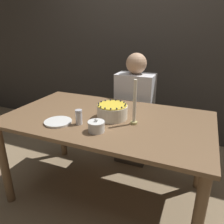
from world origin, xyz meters
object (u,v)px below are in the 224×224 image
person_man_blue_shirt (134,116)px  candle (135,106)px  sugar_shaker (79,117)px  sugar_bowl (96,126)px  cake (112,112)px

person_man_blue_shirt → candle: bearing=106.5°
sugar_shaker → person_man_blue_shirt: 0.95m
sugar_bowl → candle: size_ratio=0.35×
cake → sugar_shaker: bearing=-132.0°
candle → person_man_blue_shirt: person_man_blue_shirt is taller
person_man_blue_shirt → cake: bearing=91.5°
sugar_shaker → cake: bearing=48.0°
cake → person_man_blue_shirt: 0.75m
sugar_bowl → candle: (0.20, 0.23, 0.11)m
cake → sugar_shaker: (-0.18, -0.20, 0.00)m
candle → person_man_blue_shirt: size_ratio=0.28×
candle → sugar_bowl: bearing=-132.1°
sugar_bowl → candle: 0.32m
sugar_bowl → person_man_blue_shirt: 0.99m
cake → sugar_shaker: cake is taller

